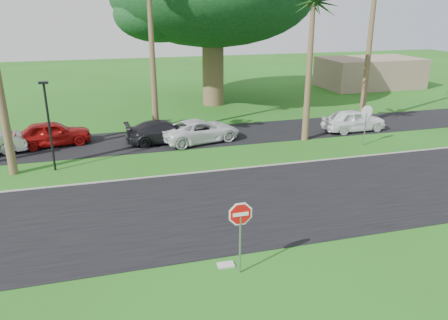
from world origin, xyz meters
TOP-DOWN VIEW (x-y plane):
  - ground at (0.00, 0.00)m, footprint 120.00×120.00m
  - road at (0.00, 2.00)m, footprint 120.00×8.00m
  - parking_strip at (0.00, 12.50)m, footprint 120.00×5.00m
  - curb at (0.00, 6.05)m, footprint 120.00×0.12m
  - stop_sign_near at (0.50, -3.00)m, footprint 1.05×0.07m
  - stop_sign_far at (12.00, 8.00)m, footprint 1.05×0.07m
  - palm_right_near at (9.00, 10.00)m, footprint 5.00×5.00m
  - streetlight_right at (-6.00, 8.50)m, footprint 0.45×0.25m
  - building_far at (24.00, 26.00)m, footprint 10.00×6.00m
  - car_red at (-6.43, 13.03)m, footprint 4.72×2.52m
  - car_dark at (0.22, 11.88)m, footprint 4.86×2.26m
  - car_minivan at (2.48, 11.41)m, footprint 5.40×3.38m
  - car_pickup at (13.10, 11.02)m, footprint 4.42×1.90m
  - utility_slab at (0.18, -2.50)m, footprint 0.56×0.37m

SIDE VIEW (x-z plane):
  - ground at x=0.00m, z-range 0.00..0.00m
  - road at x=0.00m, z-range 0.00..0.02m
  - parking_strip at x=0.00m, z-range 0.00..0.02m
  - curb at x=0.00m, z-range 0.00..0.06m
  - utility_slab at x=0.18m, z-range 0.00..0.06m
  - car_dark at x=0.22m, z-range 0.00..1.37m
  - car_minivan at x=2.48m, z-range 0.00..1.39m
  - car_pickup at x=13.10m, z-range 0.00..1.49m
  - car_red at x=-6.43m, z-range 0.00..1.53m
  - building_far at x=24.00m, z-range 0.00..3.00m
  - stop_sign_near at x=0.50m, z-range 0.46..3.09m
  - stop_sign_far at x=12.00m, z-range 0.46..3.09m
  - streetlight_right at x=-6.00m, z-range 0.33..4.97m
  - palm_right_near at x=9.00m, z-range 3.44..12.94m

